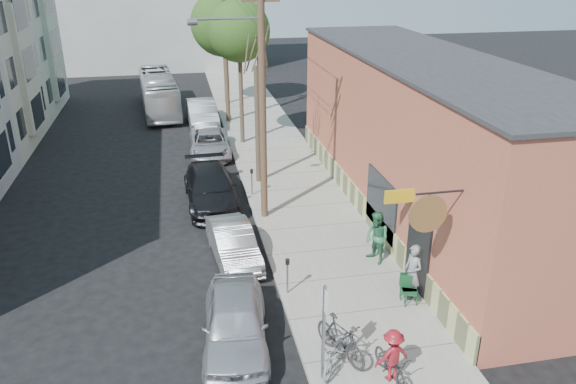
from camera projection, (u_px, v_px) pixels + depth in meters
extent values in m
plane|color=black|center=(217.00, 295.00, 18.38)|extent=(120.00, 120.00, 0.00)
cube|color=gray|center=(282.00, 168.00, 29.05)|extent=(4.50, 58.00, 0.15)
cube|color=#A7533E|center=(421.00, 139.00, 23.26)|extent=(5.00, 20.00, 6.50)
cube|color=#2B2B2D|center=(428.00, 58.00, 21.97)|extent=(5.20, 20.20, 0.12)
cube|color=tan|center=(359.00, 203.00, 23.86)|extent=(0.10, 20.00, 1.10)
cube|color=black|center=(418.00, 256.00, 18.15)|extent=(0.10, 1.60, 2.60)
cube|color=black|center=(381.00, 204.00, 21.19)|extent=(0.08, 3.00, 2.20)
cylinder|color=brown|center=(428.00, 214.00, 14.98)|extent=(1.10, 0.06, 1.10)
cube|color=gold|center=(399.00, 196.00, 18.08)|extent=(1.00, 0.08, 0.45)
cube|color=beige|center=(20.00, 67.00, 31.19)|extent=(1.10, 3.20, 7.00)
cube|color=#A9B79B|center=(4.00, 47.00, 37.91)|extent=(6.00, 8.00, 9.00)
cube|color=#A9B79B|center=(47.00, 46.00, 38.41)|extent=(1.10, 3.20, 7.00)
cube|color=#A8A9A4|center=(157.00, 3.00, 53.58)|extent=(18.00, 8.00, 12.00)
cube|color=slate|center=(324.00, 334.00, 14.02)|extent=(0.07, 0.07, 2.80)
cube|color=silver|center=(325.00, 300.00, 13.63)|extent=(0.02, 0.45, 0.60)
cylinder|color=slate|center=(287.00, 278.00, 18.03)|extent=(0.06, 0.06, 1.10)
cylinder|color=black|center=(287.00, 262.00, 17.80)|extent=(0.14, 0.14, 0.18)
cylinder|color=slate|center=(252.00, 184.00, 25.45)|extent=(0.06, 0.06, 1.10)
cylinder|color=black|center=(252.00, 171.00, 25.22)|extent=(0.14, 0.14, 0.18)
cylinder|color=#503A28|center=(262.00, 99.00, 21.67)|extent=(0.28, 0.28, 10.00)
cube|color=#503A28|center=(261.00, 1.00, 20.27)|extent=(1.40, 0.10, 0.10)
cylinder|color=slate|center=(192.00, 22.00, 20.09)|extent=(0.35, 0.24, 0.24)
cylinder|color=#503A28|center=(225.00, 43.00, 35.22)|extent=(0.28, 0.28, 10.00)
cylinder|color=#44392C|center=(257.00, 126.00, 26.18)|extent=(0.24, 0.24, 5.55)
cylinder|color=#44392C|center=(241.00, 92.00, 31.77)|extent=(0.24, 0.24, 5.95)
sphere|color=#2F521C|center=(239.00, 31.00, 30.46)|extent=(3.40, 3.40, 3.40)
cylinder|color=#44392C|center=(225.00, 67.00, 40.44)|extent=(0.24, 0.24, 5.35)
sphere|color=#2F521C|center=(223.00, 23.00, 39.26)|extent=(4.59, 4.59, 4.59)
imported|color=slate|center=(413.00, 272.00, 17.61)|extent=(0.65, 0.79, 1.87)
imported|color=#296744|center=(377.00, 238.00, 19.70)|extent=(1.01, 1.13, 1.92)
imported|color=maroon|center=(392.00, 355.00, 14.27)|extent=(1.03, 0.71, 1.47)
imported|color=#232326|center=(392.00, 365.00, 14.39)|extent=(0.82, 1.72, 0.87)
imported|color=black|center=(341.00, 338.00, 15.11)|extent=(1.32, 2.04, 1.19)
imported|color=slate|center=(336.00, 352.00, 14.78)|extent=(1.54, 1.83, 0.94)
imported|color=#AFB0B7|center=(235.00, 323.00, 15.73)|extent=(2.23, 4.62, 1.52)
imported|color=#9A9EA1|center=(233.00, 244.00, 20.26)|extent=(1.80, 4.13, 1.32)
imported|color=black|center=(211.00, 188.00, 24.80)|extent=(2.36, 5.39, 1.54)
imported|color=#ADAFB5|center=(210.00, 144.00, 30.96)|extent=(2.31, 4.76, 1.30)
imported|color=#9CA0A3|center=(202.00, 114.00, 36.14)|extent=(1.98, 5.14, 1.67)
imported|color=silver|center=(159.00, 93.00, 39.45)|extent=(2.98, 9.65, 2.65)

